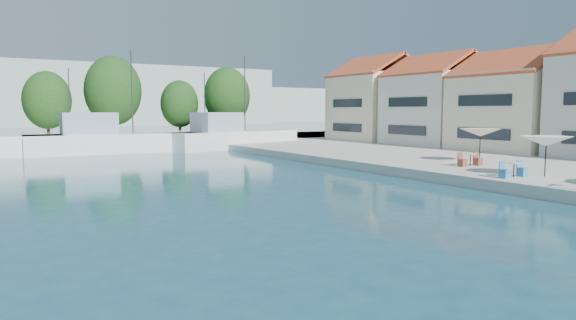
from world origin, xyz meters
TOP-DOWN VIEW (x-y plane):
  - quay_right at (22.00, 30.00)m, footprint 32.00×92.00m
  - quay_far at (-8.00, 67.00)m, footprint 90.00×16.00m
  - hill_east at (40.00, 180.00)m, footprint 140.00×40.00m
  - building_04 at (24.00, 33.00)m, footprint 9.00×8.80m
  - building_05 at (24.00, 42.00)m, footprint 8.40×8.80m
  - building_06 at (24.00, 51.00)m, footprint 9.00×8.80m
  - trawler_03 at (-4.70, 55.52)m, footprint 16.00×4.69m
  - trawler_04 at (7.42, 54.93)m, footprint 15.72×7.70m
  - tree_05 at (-8.53, 70.68)m, footprint 5.35×5.35m
  - tree_06 at (-1.20, 70.36)m, footprint 6.77×6.77m
  - tree_07 at (7.60, 71.63)m, footprint 5.00×5.00m
  - tree_08 at (13.59, 69.64)m, footprint 6.24×6.24m
  - umbrella_white at (9.45, 21.08)m, footprint 2.60×2.60m
  - umbrella_cream at (12.87, 27.83)m, footprint 2.65×2.65m
  - cafe_table_02 at (7.78, 21.69)m, footprint 1.82×0.70m
  - cafe_table_03 at (10.28, 26.44)m, footprint 1.82×0.70m

SIDE VIEW (x-z plane):
  - quay_right at x=22.00m, z-range 0.00..0.60m
  - quay_far at x=-8.00m, z-range 0.00..0.60m
  - cafe_table_02 at x=7.78m, z-range 0.51..1.27m
  - cafe_table_03 at x=10.28m, z-range 0.51..1.27m
  - trawler_03 at x=-4.70m, z-range -4.03..6.17m
  - trawler_04 at x=7.42m, z-range -4.03..6.17m
  - umbrella_white at x=9.45m, z-range 1.39..3.46m
  - umbrella_cream at x=12.87m, z-range 1.44..3.64m
  - tree_07 at x=7.60m, z-range 1.17..8.57m
  - building_04 at x=24.00m, z-range 0.42..9.62m
  - tree_05 at x=-8.53m, z-range 1.21..9.13m
  - building_05 at x=24.00m, z-range 0.41..10.11m
  - building_06 at x=24.00m, z-range 0.40..10.60m
  - tree_08 at x=13.59m, z-range 1.31..10.55m
  - hill_east at x=40.00m, z-range 0.00..12.00m
  - tree_06 at x=-1.20m, z-range 1.37..11.39m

